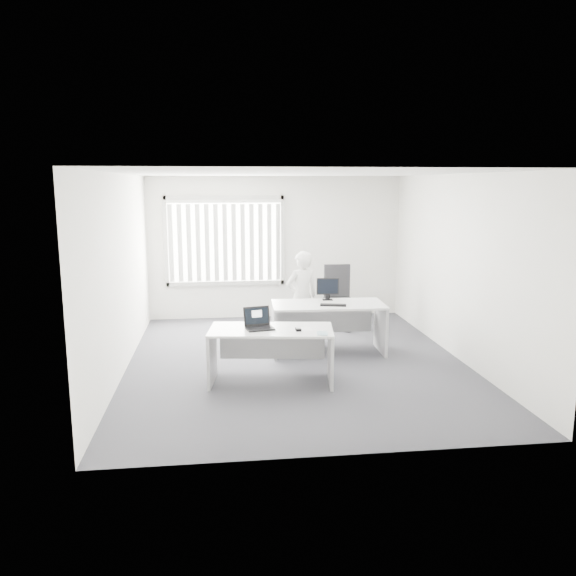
{
  "coord_description": "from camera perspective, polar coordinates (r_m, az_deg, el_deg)",
  "views": [
    {
      "loc": [
        -1.12,
        -8.06,
        2.65
      ],
      "look_at": [
        -0.1,
        0.15,
        1.11
      ],
      "focal_mm": 35.0,
      "sensor_mm": 36.0,
      "label": 1
    }
  ],
  "objects": [
    {
      "name": "office_chair",
      "position": [
        10.49,
        5.12,
        -2.09
      ],
      "size": [
        0.68,
        0.68,
        1.17
      ],
      "rotation": [
        0.0,
        0.0,
        -0.02
      ],
      "color": "black",
      "rests_on": "ground"
    },
    {
      "name": "keyboard",
      "position": [
        8.68,
        4.61,
        -1.74
      ],
      "size": [
        0.42,
        0.22,
        0.02
      ],
      "primitive_type": "cube",
      "rotation": [
        0.0,
        0.0,
        -0.24
      ],
      "color": "black",
      "rests_on": "desk_far"
    },
    {
      "name": "wall_back",
      "position": [
        11.19,
        -1.27,
        4.12
      ],
      "size": [
        5.0,
        0.02,
        2.8
      ],
      "primitive_type": "cube",
      "color": "white",
      "rests_on": "ground"
    },
    {
      "name": "desk_near",
      "position": [
        7.56,
        -1.73,
        -5.69
      ],
      "size": [
        1.73,
        0.98,
        0.75
      ],
      "rotation": [
        0.0,
        0.0,
        -0.13
      ],
      "color": "silver",
      "rests_on": "ground"
    },
    {
      "name": "wall_front",
      "position": [
        5.33,
        5.26,
        -3.08
      ],
      "size": [
        5.0,
        0.02,
        2.8
      ],
      "primitive_type": "cube",
      "color": "white",
      "rests_on": "ground"
    },
    {
      "name": "ceiling",
      "position": [
        8.14,
        0.87,
        11.59
      ],
      "size": [
        5.0,
        6.0,
        0.02
      ],
      "primitive_type": "cube",
      "color": "silver",
      "rests_on": "wall_back"
    },
    {
      "name": "window",
      "position": [
        11.08,
        -6.42,
        4.77
      ],
      "size": [
        2.32,
        0.06,
        1.76
      ],
      "primitive_type": "cube",
      "color": "#B6B6B2",
      "rests_on": "wall_back"
    },
    {
      "name": "person",
      "position": [
        9.44,
        1.42,
        -0.91
      ],
      "size": [
        0.65,
        0.53,
        1.55
      ],
      "primitive_type": "imported",
      "rotation": [
        0.0,
        0.0,
        3.45
      ],
      "color": "silver",
      "rests_on": "ground"
    },
    {
      "name": "wall_right",
      "position": [
        8.92,
        16.97,
        2.02
      ],
      "size": [
        0.02,
        6.0,
        2.8
      ],
      "primitive_type": "cube",
      "color": "white",
      "rests_on": "ground"
    },
    {
      "name": "ground",
      "position": [
        8.56,
        0.82,
        -7.5
      ],
      "size": [
        6.0,
        6.0,
        0.0
      ],
      "primitive_type": "plane",
      "color": "#4E4F56",
      "rests_on": "ground"
    },
    {
      "name": "blinds",
      "position": [
        11.02,
        -6.41,
        4.59
      ],
      "size": [
        2.2,
        0.1,
        1.5
      ],
      "primitive_type": null,
      "color": "silver",
      "rests_on": "wall_back"
    },
    {
      "name": "desk_far",
      "position": [
        8.88,
        4.09,
        -2.99
      ],
      "size": [
        1.78,
        0.89,
        0.8
      ],
      "rotation": [
        0.0,
        0.0,
        -0.04
      ],
      "color": "silver",
      "rests_on": "ground"
    },
    {
      "name": "wall_left",
      "position": [
        8.27,
        -16.58,
        1.4
      ],
      "size": [
        0.02,
        6.0,
        2.8
      ],
      "primitive_type": "cube",
      "color": "white",
      "rests_on": "ground"
    },
    {
      "name": "laptop",
      "position": [
        7.44,
        -2.87,
        -3.18
      ],
      "size": [
        0.42,
        0.39,
        0.28
      ],
      "primitive_type": null,
      "rotation": [
        0.0,
        0.0,
        0.21
      ],
      "color": "black",
      "rests_on": "desk_near"
    },
    {
      "name": "booklet",
      "position": [
        7.27,
        3.51,
        -4.62
      ],
      "size": [
        0.16,
        0.21,
        0.01
      ],
      "primitive_type": "cube",
      "rotation": [
        0.0,
        0.0,
        -0.15
      ],
      "color": "white",
      "rests_on": "desk_near"
    },
    {
      "name": "paper_sheet",
      "position": [
        7.47,
        1.32,
        -4.22
      ],
      "size": [
        0.3,
        0.23,
        0.0
      ],
      "primitive_type": "cube",
      "rotation": [
        0.0,
        0.0,
        0.1
      ],
      "color": "white",
      "rests_on": "desk_near"
    },
    {
      "name": "monitor",
      "position": [
        9.07,
        4.06,
        -0.1
      ],
      "size": [
        0.36,
        0.13,
        0.36
      ],
      "primitive_type": null,
      "rotation": [
        0.0,
        0.0,
        -0.06
      ],
      "color": "black",
      "rests_on": "desk_far"
    },
    {
      "name": "mouse",
      "position": [
        7.4,
        1.05,
        -4.16
      ],
      "size": [
        0.07,
        0.12,
        0.05
      ],
      "primitive_type": null,
      "rotation": [
        0.0,
        0.0,
        0.01
      ],
      "color": "silver",
      "rests_on": "paper_sheet"
    }
  ]
}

